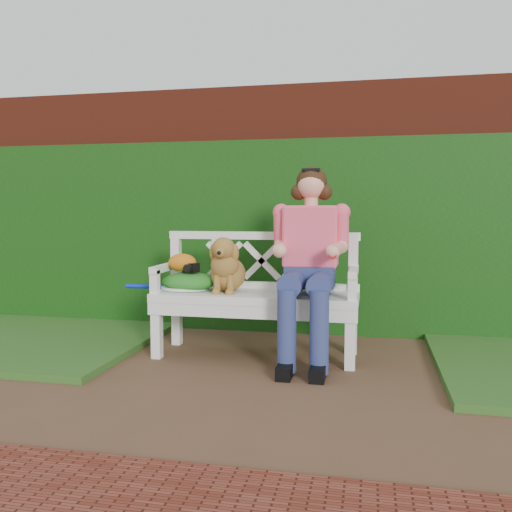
# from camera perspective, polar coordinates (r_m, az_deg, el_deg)

# --- Properties ---
(ground) EXTENTS (60.00, 60.00, 0.00)m
(ground) POSITION_cam_1_polar(r_m,az_deg,el_deg) (3.33, 0.19, -14.17)
(ground) COLOR brown
(brick_wall) EXTENTS (10.00, 0.30, 2.20)m
(brick_wall) POSITION_cam_1_polar(r_m,az_deg,el_deg) (5.03, 4.66, 4.98)
(brick_wall) COLOR maroon
(brick_wall) RESTS_ON ground
(ivy_hedge) EXTENTS (10.00, 0.18, 1.70)m
(ivy_hedge) POSITION_cam_1_polar(r_m,az_deg,el_deg) (4.81, 4.31, 2.01)
(ivy_hedge) COLOR #1A510F
(ivy_hedge) RESTS_ON ground
(grass_left) EXTENTS (2.60, 2.00, 0.05)m
(grass_left) POSITION_cam_1_polar(r_m,az_deg,el_deg) (5.13, -25.01, -7.56)
(grass_left) COLOR #27521A
(grass_left) RESTS_ON ground
(garden_bench) EXTENTS (1.63, 0.75, 0.48)m
(garden_bench) POSITION_cam_1_polar(r_m,az_deg,el_deg) (4.06, 0.00, -7.19)
(garden_bench) COLOR white
(garden_bench) RESTS_ON ground
(seated_woman) EXTENTS (0.78, 0.91, 1.38)m
(seated_woman) POSITION_cam_1_polar(r_m,az_deg,el_deg) (3.91, 5.70, -1.03)
(seated_woman) COLOR #FF5372
(seated_woman) RESTS_ON ground
(dog) EXTENTS (0.38, 0.45, 0.42)m
(dog) POSITION_cam_1_polar(r_m,az_deg,el_deg) (4.02, -3.06, -0.84)
(dog) COLOR #B98A35
(dog) RESTS_ON garden_bench
(tennis_racket) EXTENTS (0.73, 0.42, 0.03)m
(tennis_racket) POSITION_cam_1_polar(r_m,az_deg,el_deg) (4.18, -7.95, -3.32)
(tennis_racket) COLOR white
(tennis_racket) RESTS_ON garden_bench
(green_bag) EXTENTS (0.43, 0.34, 0.14)m
(green_bag) POSITION_cam_1_polar(r_m,az_deg,el_deg) (4.14, -7.08, -2.64)
(green_bag) COLOR #2A6B26
(green_bag) RESTS_ON garden_bench
(camera_item) EXTENTS (0.13, 0.11, 0.07)m
(camera_item) POSITION_cam_1_polar(r_m,az_deg,el_deg) (4.11, -6.86, -1.21)
(camera_item) COLOR black
(camera_item) RESTS_ON green_bag
(baseball_glove) EXTENTS (0.22, 0.16, 0.14)m
(baseball_glove) POSITION_cam_1_polar(r_m,az_deg,el_deg) (4.15, -7.76, -0.69)
(baseball_glove) COLOR #C56713
(baseball_glove) RESTS_ON green_bag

